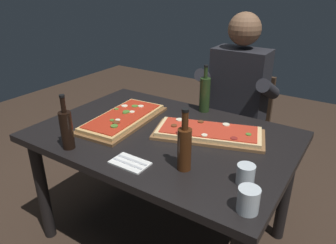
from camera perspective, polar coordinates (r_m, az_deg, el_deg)
name	(u,v)px	position (r m, az deg, el deg)	size (l,w,h in m)	color
ground_plane	(164,235)	(2.19, -0.76, -19.62)	(6.40, 6.40, 0.00)	#38281E
dining_table	(163,148)	(1.81, -0.87, -4.75)	(1.40, 0.96, 0.74)	black
pizza_rectangular_front	(209,133)	(1.74, 7.30, -1.90)	(0.65, 0.43, 0.05)	brown
pizza_rectangular_left	(123,118)	(1.92, -8.08, 0.63)	(0.33, 0.60, 0.05)	brown
wine_bottle_dark	(184,147)	(1.39, 2.98, -4.47)	(0.06, 0.06, 0.29)	#47230F
oil_bottle_amber	(67,129)	(1.65, -17.77, -1.16)	(0.06, 0.06, 0.28)	black
vinegar_bottle_green	(205,94)	(2.03, 6.63, 5.04)	(0.07, 0.07, 0.30)	#233819
tumbler_near_camera	(248,201)	(1.23, 14.22, -13.66)	(0.08, 0.08, 0.10)	silver
tumbler_far_side	(245,175)	(1.38, 13.75, -9.30)	(0.08, 0.08, 0.09)	silver
napkin_cutlery_set	(130,163)	(1.49, -6.86, -7.30)	(0.18, 0.11, 0.01)	white
diner_chair	(239,125)	(2.51, 12.60, -0.61)	(0.44, 0.44, 0.87)	#3D2B1E
seated_diner	(236,99)	(2.31, 12.07, 4.09)	(0.53, 0.41, 1.33)	#23232D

